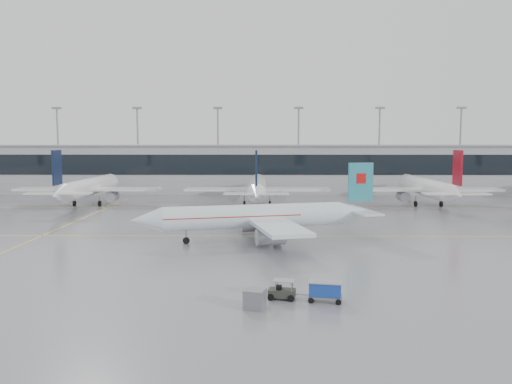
{
  "coord_description": "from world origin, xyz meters",
  "views": [
    {
      "loc": [
        0.88,
        -68.82,
        13.16
      ],
      "look_at": [
        0.0,
        12.0,
        5.0
      ],
      "focal_mm": 35.0,
      "sensor_mm": 36.0,
      "label": 1
    }
  ],
  "objects_px": {
    "baggage_tug": "(282,292)",
    "gse_unit": "(255,299)",
    "baggage_cart": "(325,290)",
    "air_canada_jet": "(264,217)"
  },
  "relations": [
    {
      "from": "gse_unit",
      "to": "baggage_cart",
      "type": "bearing_deg",
      "value": 34.14
    },
    {
      "from": "air_canada_jet",
      "to": "baggage_cart",
      "type": "bearing_deg",
      "value": 87.16
    },
    {
      "from": "baggage_tug",
      "to": "gse_unit",
      "type": "height_order",
      "value": "baggage_tug"
    },
    {
      "from": "air_canada_jet",
      "to": "baggage_cart",
      "type": "height_order",
      "value": "air_canada_jet"
    },
    {
      "from": "baggage_tug",
      "to": "gse_unit",
      "type": "xyz_separation_m",
      "value": [
        -2.24,
        -2.5,
        0.21
      ]
    },
    {
      "from": "air_canada_jet",
      "to": "baggage_tug",
      "type": "distance_m",
      "value": 25.12
    },
    {
      "from": "air_canada_jet",
      "to": "baggage_tug",
      "type": "relative_size",
      "value": 9.7
    },
    {
      "from": "baggage_tug",
      "to": "air_canada_jet",
      "type": "bearing_deg",
      "value": 103.28
    },
    {
      "from": "baggage_cart",
      "to": "air_canada_jet",
      "type": "bearing_deg",
      "value": 111.02
    },
    {
      "from": "air_canada_jet",
      "to": "baggage_cart",
      "type": "xyz_separation_m",
      "value": [
        4.98,
        -25.57,
        -2.21
      ]
    }
  ]
}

